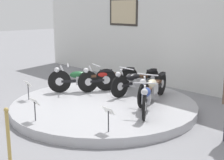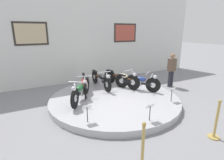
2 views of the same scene
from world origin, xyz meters
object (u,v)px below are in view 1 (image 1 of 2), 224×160
(motorcycle_green, at_px, (82,78))
(motorcycle_red, at_px, (108,77))
(motorcycle_cream, at_px, (153,87))
(info_placard_front_left, at_px, (28,86))
(stanchion_post_right_of_entry, at_px, (9,147))
(info_placard_front_centre, at_px, (35,104))
(motorcycle_blue, at_px, (146,96))
(info_placard_front_right, at_px, (108,114))
(motorcycle_black, at_px, (135,80))

(motorcycle_green, distance_m, motorcycle_red, 0.79)
(motorcycle_green, xyz_separation_m, motorcycle_cream, (2.06, 0.70, -0.00))
(motorcycle_cream, xyz_separation_m, info_placard_front_left, (-2.39, -2.24, -0.02))
(info_placard_front_left, bearing_deg, stanchion_post_right_of_entry, -34.97)
(info_placard_front_centre, bearing_deg, motorcycle_cream, 73.98)
(motorcycle_cream, distance_m, stanchion_post_right_of_entry, 4.11)
(motorcycle_blue, distance_m, info_placard_front_left, 3.16)
(motorcycle_red, distance_m, info_placard_front_right, 3.27)
(info_placard_front_right, bearing_deg, stanchion_post_right_of_entry, -102.78)
(info_placard_front_centre, bearing_deg, info_placard_front_right, 24.78)
(motorcycle_black, bearing_deg, motorcycle_cream, -18.60)
(motorcycle_black, distance_m, motorcycle_cream, 0.89)
(motorcycle_black, bearing_deg, info_placard_front_centre, -89.99)
(motorcycle_blue, height_order, info_placard_front_right, motorcycle_blue)
(motorcycle_green, bearing_deg, motorcycle_black, 38.94)
(motorcycle_green, relative_size, info_placard_front_left, 3.26)
(motorcycle_green, bearing_deg, stanchion_post_right_of_entry, -55.54)
(motorcycle_blue, distance_m, info_placard_front_right, 1.57)
(info_placard_front_left, distance_m, stanchion_post_right_of_entry, 3.25)
(motorcycle_green, xyz_separation_m, stanchion_post_right_of_entry, (2.33, -3.40, -0.25))
(motorcycle_red, xyz_separation_m, motorcycle_black, (0.84, 0.29, 0.00))
(info_placard_front_left, bearing_deg, info_placard_front_centre, -24.78)
(info_placard_front_left, bearing_deg, info_placard_front_right, 0.00)
(motorcycle_black, height_order, info_placard_front_left, motorcycle_black)
(motorcycle_red, height_order, info_placard_front_left, motorcycle_red)
(motorcycle_red, height_order, motorcycle_blue, motorcycle_red)
(motorcycle_black, bearing_deg, motorcycle_red, -161.23)
(motorcycle_cream, bearing_deg, stanchion_post_right_of_entry, -86.19)
(motorcycle_green, relative_size, info_placard_front_centre, 3.26)
(motorcycle_green, xyz_separation_m, info_placard_front_right, (2.76, -1.54, -0.02))
(info_placard_front_left, relative_size, stanchion_post_right_of_entry, 0.50)
(motorcycle_red, xyz_separation_m, info_placard_front_centre, (0.85, -2.94, -0.01))
(motorcycle_cream, relative_size, stanchion_post_right_of_entry, 1.87)
(motorcycle_red, distance_m, info_placard_front_left, 2.34)
(motorcycle_red, height_order, info_placard_front_centre, motorcycle_red)
(motorcycle_cream, relative_size, info_placard_front_centre, 3.74)
(motorcycle_cream, height_order, motorcycle_blue, motorcycle_cream)
(motorcycle_black, relative_size, motorcycle_cream, 1.03)
(motorcycle_cream, relative_size, info_placard_front_left, 3.74)
(motorcycle_cream, height_order, info_placard_front_right, motorcycle_cream)
(motorcycle_red, distance_m, info_placard_front_centre, 3.06)
(motorcycle_green, distance_m, motorcycle_blue, 2.43)
(motorcycle_cream, bearing_deg, info_placard_front_centre, -106.02)
(motorcycle_black, height_order, motorcycle_blue, motorcycle_black)
(motorcycle_red, bearing_deg, info_placard_front_centre, -73.99)
(info_placard_front_centre, distance_m, info_placard_front_right, 1.70)
(stanchion_post_right_of_entry, bearing_deg, motorcycle_cream, 93.81)
(motorcycle_blue, xyz_separation_m, stanchion_post_right_of_entry, (-0.10, -3.40, -0.23))
(motorcycle_cream, bearing_deg, info_placard_front_right, -72.74)
(info_placard_front_centre, xyz_separation_m, info_placard_front_right, (1.54, 0.71, 0.00))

